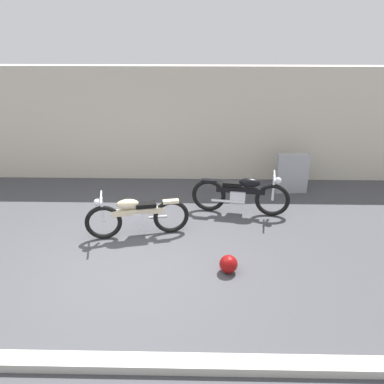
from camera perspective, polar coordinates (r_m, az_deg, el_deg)
ground_plane at (r=6.69m, az=-9.03°, el=-11.07°), size 40.00×40.00×0.00m
building_wall at (r=9.81m, az=-5.60°, el=9.61°), size 18.00×0.30×2.72m
curb_strip at (r=5.25m, az=-12.77°, el=-22.61°), size 18.00×0.24×0.12m
stone_marker at (r=9.43m, az=14.05°, el=2.59°), size 0.73×0.26×0.91m
helmet at (r=6.54m, az=5.22°, el=-10.19°), size 0.30×0.30×0.30m
motorcycle_black at (r=8.23m, az=7.02°, el=-0.31°), size 1.99×0.58×0.90m
motorcycle_cream at (r=7.43m, az=-7.88°, el=-3.37°), size 1.89×0.64×0.86m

